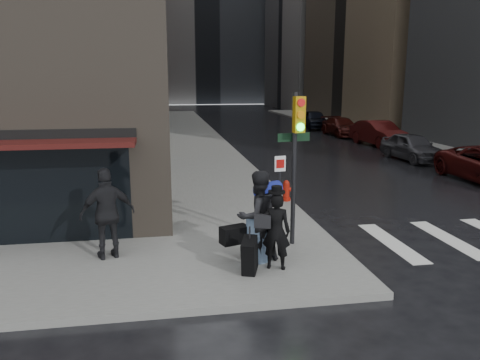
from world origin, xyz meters
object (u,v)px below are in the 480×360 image
object	(u,v)px
traffic_light	(295,149)
parked_car_4	(314,119)
man_jeans	(257,216)
parked_car_1	(412,147)
parked_car_2	(379,133)
parked_car_3	(341,127)
man_overcoat	(271,235)
fire_hydrant	(286,191)
man_greycoat	(108,214)

from	to	relation	value
traffic_light	parked_car_4	size ratio (longest dim) A/B	0.80
man_jeans	parked_car_1	distance (m)	16.49
parked_car_2	parked_car_3	size ratio (longest dim) A/B	1.03
man_overcoat	parked_car_1	distance (m)	16.80
parked_car_2	parked_car_4	distance (m)	11.09
man_overcoat	parked_car_3	size ratio (longest dim) A/B	0.40
man_overcoat	parked_car_3	world-z (taller)	man_overcoat
parked_car_3	fire_hydrant	bearing A→B (deg)	-117.62
fire_hydrant	parked_car_1	xyz separation A→B (m)	(8.72, 7.53, 0.25)
parked_car_4	man_greycoat	bearing A→B (deg)	-111.93
man_greycoat	fire_hydrant	bearing A→B (deg)	-158.32
fire_hydrant	parked_car_3	xyz separation A→B (m)	(9.27, 18.61, 0.21)
parked_car_1	parked_car_4	bearing A→B (deg)	85.79
parked_car_3	parked_car_2	bearing A→B (deg)	-88.20
man_jeans	parked_car_3	bearing A→B (deg)	-134.71
man_jeans	parked_car_1	xyz separation A→B (m)	(10.73, 12.51, -0.46)
man_jeans	parked_car_4	distance (m)	31.14
man_jeans	parked_car_2	distance (m)	21.44
fire_hydrant	parked_car_2	xyz separation A→B (m)	(9.55, 13.07, 0.32)
parked_car_1	parked_car_3	size ratio (longest dim) A/B	0.90
parked_car_2	man_greycoat	bearing A→B (deg)	-136.39
traffic_light	man_greycoat	bearing A→B (deg)	172.56
man_overcoat	parked_car_1	size ratio (longest dim) A/B	0.44
man_greycoat	parked_car_2	bearing A→B (deg)	-148.04
fire_hydrant	parked_car_1	distance (m)	11.53
fire_hydrant	man_overcoat	bearing A→B (deg)	-108.34
man_overcoat	parked_car_2	bearing A→B (deg)	-101.29
man_jeans	parked_car_3	xyz separation A→B (m)	(11.27, 23.59, -0.49)
parked_car_2	parked_car_3	world-z (taller)	parked_car_2
man_jeans	parked_car_1	bearing A→B (deg)	-149.78
man_jeans	man_greycoat	world-z (taller)	man_greycoat
man_greycoat	parked_car_2	distance (m)	22.80
man_greycoat	traffic_light	xyz separation A→B (m)	(4.28, 0.14, 1.33)
parked_car_4	parked_car_3	bearing A→B (deg)	-82.49
fire_hydrant	parked_car_4	world-z (taller)	parked_car_4
parked_car_2	parked_car_4	size ratio (longest dim) A/B	1.04
man_greycoat	parked_car_3	xyz separation A→B (m)	(14.50, 22.89, -0.51)
man_greycoat	fire_hydrant	world-z (taller)	man_greycoat
man_jeans	traffic_light	bearing A→B (deg)	-160.63
parked_car_1	fire_hydrant	bearing A→B (deg)	-142.48
parked_car_3	man_greycoat	bearing A→B (deg)	-123.51
man_jeans	parked_car_4	world-z (taller)	man_jeans
man_jeans	parked_car_1	size ratio (longest dim) A/B	0.49
traffic_light	parked_car_2	xyz separation A→B (m)	(10.51, 17.21, -1.72)
man_greycoat	traffic_light	distance (m)	4.48
man_overcoat	parked_car_2	xyz separation A→B (m)	(11.39, 18.60, -0.13)
parked_car_1	parked_car_3	distance (m)	11.09
man_greycoat	man_overcoat	bearing A→B (deg)	142.21
parked_car_1	parked_car_3	bearing A→B (deg)	83.90
man_overcoat	parked_car_1	bearing A→B (deg)	-108.76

